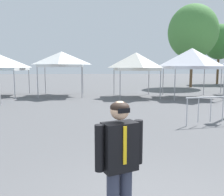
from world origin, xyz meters
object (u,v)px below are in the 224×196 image
object	(u,v)px
canopy_tent_behind_center	(136,62)
tree_behind_tents_center	(193,32)
person_foreground	(120,161)
canopy_tent_center	(192,59)
crowd_barrier_near_person	(211,105)
tree_behind_tents_right	(219,42)
canopy_tent_far_right	(62,59)

from	to	relation	value
canopy_tent_behind_center	tree_behind_tents_center	world-z (taller)	tree_behind_tents_center
tree_behind_tents_center	person_foreground	bearing A→B (deg)	-113.63
canopy_tent_center	person_foreground	size ratio (longest dim) A/B	1.95
person_foreground	crowd_barrier_near_person	distance (m)	7.16
crowd_barrier_near_person	tree_behind_tents_center	bearing A→B (deg)	70.73
canopy_tent_behind_center	tree_behind_tents_right	world-z (taller)	tree_behind_tents_right
canopy_tent_far_right	crowd_barrier_near_person	xyz separation A→B (m)	(6.80, -9.81, -1.96)
tree_behind_tents_center	tree_behind_tents_right	xyz separation A→B (m)	(5.21, 4.55, -0.52)
canopy_tent_far_right	canopy_tent_behind_center	size ratio (longest dim) A/B	1.04
person_foreground	crowd_barrier_near_person	xyz separation A→B (m)	(4.03, 5.91, -0.28)
canopy_tent_far_right	tree_behind_tents_center	world-z (taller)	tree_behind_tents_center
canopy_tent_far_right	tree_behind_tents_center	distance (m)	14.50
canopy_tent_behind_center	person_foreground	xyz separation A→B (m)	(-2.62, -14.61, -1.50)
canopy_tent_far_right	tree_behind_tents_right	distance (m)	21.12
canopy_tent_center	tree_behind_tents_right	distance (m)	15.68
person_foreground	canopy_tent_center	bearing A→B (deg)	65.26
person_foreground	tree_behind_tents_right	xyz separation A→B (m)	(14.99, 26.90, 4.15)
canopy_tent_far_right	crowd_barrier_near_person	bearing A→B (deg)	-55.28
canopy_tent_behind_center	person_foreground	distance (m)	14.92
canopy_tent_center	tree_behind_tents_right	world-z (taller)	tree_behind_tents_right
canopy_tent_behind_center	canopy_tent_center	xyz separation A→B (m)	(3.83, -0.63, 0.20)
canopy_tent_far_right	canopy_tent_center	size ratio (longest dim) A/B	0.95
canopy_tent_center	canopy_tent_behind_center	bearing A→B (deg)	170.70
tree_behind_tents_right	crowd_barrier_near_person	bearing A→B (deg)	-117.57
person_foreground	tree_behind_tents_center	bearing A→B (deg)	66.37
canopy_tent_far_right	tree_behind_tents_center	bearing A→B (deg)	27.83
canopy_tent_behind_center	person_foreground	world-z (taller)	canopy_tent_behind_center
canopy_tent_far_right	crowd_barrier_near_person	size ratio (longest dim) A/B	1.58
person_foreground	tree_behind_tents_right	world-z (taller)	tree_behind_tents_right
canopy_tent_center	person_foreground	bearing A→B (deg)	-114.74
canopy_tent_behind_center	crowd_barrier_near_person	xyz separation A→B (m)	(1.41, -8.70, -1.78)
tree_behind_tents_right	tree_behind_tents_center	bearing A→B (deg)	-138.88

